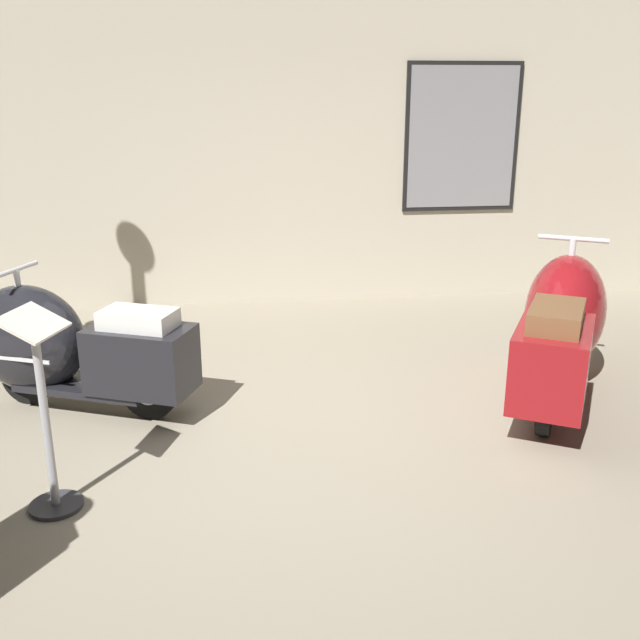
{
  "coord_description": "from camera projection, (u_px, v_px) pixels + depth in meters",
  "views": [
    {
      "loc": [
        -0.34,
        -3.96,
        2.11
      ],
      "look_at": [
        0.28,
        0.8,
        0.56
      ],
      "focal_mm": 40.28,
      "sensor_mm": 36.0,
      "label": 1
    }
  ],
  "objects": [
    {
      "name": "ground_plane",
      "position": [
        292.0,
        448.0,
        4.42
      ],
      "size": [
        60.0,
        60.0,
        0.0
      ],
      "primitive_type": "plane",
      "color": "gray"
    },
    {
      "name": "showroom_back_wall",
      "position": [
        278.0,
        138.0,
        7.09
      ],
      "size": [
        18.0,
        0.63,
        3.3
      ],
      "color": "#BCB29E",
      "rests_on": "ground"
    },
    {
      "name": "scooter_0",
      "position": [
        62.0,
        347.0,
        4.86
      ],
      "size": [
        1.66,
        1.04,
        0.98
      ],
      "rotation": [
        0.0,
        0.0,
        2.75
      ],
      "color": "black",
      "rests_on": "ground"
    },
    {
      "name": "scooter_1",
      "position": [
        561.0,
        327.0,
        5.09
      ],
      "size": [
        1.34,
        1.81,
        1.1
      ],
      "rotation": [
        0.0,
        0.0,
        1.05
      ],
      "color": "black",
      "rests_on": "ground"
    },
    {
      "name": "info_stanchion",
      "position": [
        47.0,
        430.0,
        3.66
      ],
      "size": [
        0.32,
        0.38,
        1.09
      ],
      "color": "#333338",
      "rests_on": "ground"
    }
  ]
}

